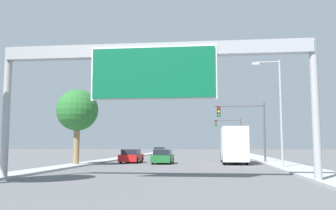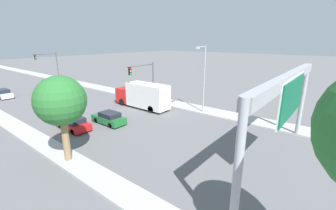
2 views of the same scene
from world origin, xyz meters
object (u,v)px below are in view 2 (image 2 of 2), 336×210
(palm_tree_background, at_px, (61,102))
(car_near_right, at_px, (109,118))
(sign_gantry, at_px, (289,93))
(traffic_light_mid_block, at_px, (50,62))
(car_mid_right, at_px, (74,124))
(traffic_light_near_intersection, at_px, (146,76))
(street_lamp_right, at_px, (203,75))
(car_far_right, at_px, (3,94))
(truck_box_primary, at_px, (143,96))

(palm_tree_background, bearing_deg, car_near_right, 30.55)
(sign_gantry, bearing_deg, traffic_light_mid_block, 82.08)
(car_mid_right, bearing_deg, sign_gantry, -74.81)
(car_near_right, height_order, traffic_light_near_intersection, traffic_light_near_intersection)
(car_near_right, bearing_deg, car_mid_right, 156.28)
(car_near_right, height_order, car_mid_right, car_mid_right)
(sign_gantry, relative_size, car_mid_right, 3.93)
(car_near_right, distance_m, street_lamp_right, 12.76)
(car_far_right, bearing_deg, car_near_right, -81.67)
(car_far_right, height_order, truck_box_primary, truck_box_primary)
(traffic_light_mid_block, distance_m, street_lamp_right, 38.78)
(car_near_right, relative_size, car_far_right, 0.93)
(car_far_right, xyz_separation_m, car_mid_right, (0.00, -22.36, -0.03))
(traffic_light_near_intersection, bearing_deg, traffic_light_mid_block, 89.76)
(truck_box_primary, distance_m, traffic_light_mid_block, 31.15)
(sign_gantry, bearing_deg, street_lamp_right, 53.72)
(car_near_right, height_order, palm_tree_background, palm_tree_background)
(truck_box_primary, distance_m, traffic_light_near_intersection, 3.07)
(palm_tree_background, bearing_deg, traffic_light_near_intersection, 22.59)
(truck_box_primary, bearing_deg, traffic_light_mid_block, 86.82)
(car_near_right, height_order, truck_box_primary, truck_box_primary)
(car_far_right, height_order, street_lamp_right, street_lamp_right)
(traffic_light_mid_block, relative_size, street_lamp_right, 0.77)
(traffic_light_near_intersection, height_order, palm_tree_background, palm_tree_background)
(car_near_right, distance_m, traffic_light_near_intersection, 9.59)
(sign_gantry, distance_m, car_far_right, 42.35)
(car_mid_right, bearing_deg, street_lamp_right, -30.44)
(traffic_light_near_intersection, xyz_separation_m, palm_tree_background, (-15.90, -6.62, 0.72))
(sign_gantry, distance_m, car_mid_right, 20.72)
(car_mid_right, height_order, street_lamp_right, street_lamp_right)
(traffic_light_mid_block, height_order, street_lamp_right, street_lamp_right)
(sign_gantry, relative_size, truck_box_primary, 1.90)
(truck_box_primary, bearing_deg, palm_tree_background, -158.52)
(sign_gantry, distance_m, truck_box_primary, 20.25)
(sign_gantry, bearing_deg, truck_box_primary, 74.64)
(car_near_right, xyz_separation_m, palm_tree_background, (-7.31, -4.31, 4.29))
(car_mid_right, height_order, traffic_light_mid_block, traffic_light_mid_block)
(car_far_right, relative_size, palm_tree_background, 0.67)
(car_near_right, relative_size, traffic_light_mid_block, 0.65)
(car_far_right, bearing_deg, street_lamp_right, -65.88)
(car_far_right, height_order, traffic_light_mid_block, traffic_light_mid_block)
(car_mid_right, relative_size, traffic_light_near_intersection, 0.69)
(sign_gantry, relative_size, palm_tree_background, 2.43)
(traffic_light_near_intersection, height_order, street_lamp_right, street_lamp_right)
(car_mid_right, xyz_separation_m, street_lamp_right, (13.59, -7.98, 4.43))
(car_mid_right, height_order, palm_tree_background, palm_tree_background)
(car_far_right, distance_m, palm_tree_background, 28.78)
(car_near_right, xyz_separation_m, traffic_light_mid_block, (8.72, 32.30, 3.85))
(car_mid_right, xyz_separation_m, palm_tree_background, (-3.81, -5.85, 4.29))
(sign_gantry, xyz_separation_m, car_mid_right, (-5.25, 19.34, -5.27))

